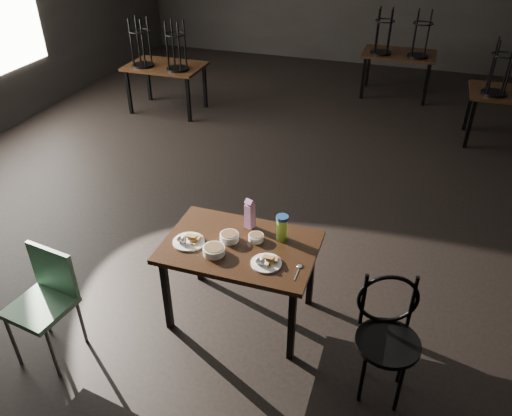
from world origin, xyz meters
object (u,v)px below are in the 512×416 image
(bentwood_chair, at_px, (387,329))
(juice_carton, at_px, (250,214))
(school_chair, at_px, (46,295))
(water_bottle, at_px, (282,227))
(main_table, at_px, (240,253))

(bentwood_chair, bearing_deg, juice_carton, 138.63)
(school_chair, bearing_deg, juice_carton, 47.92)
(water_bottle, xyz_separation_m, bentwood_chair, (0.91, -0.52, -0.30))
(main_table, relative_size, school_chair, 1.33)
(main_table, xyz_separation_m, school_chair, (-1.27, -0.79, -0.13))
(bentwood_chair, bearing_deg, school_chair, 175.42)
(juice_carton, height_order, bentwood_chair, juice_carton)
(main_table, distance_m, water_bottle, 0.39)
(main_table, xyz_separation_m, water_bottle, (0.29, 0.18, 0.19))
(water_bottle, height_order, bentwood_chair, water_bottle)
(water_bottle, bearing_deg, juice_carton, 165.07)
(main_table, xyz_separation_m, bentwood_chair, (1.20, -0.34, -0.11))
(bentwood_chair, height_order, school_chair, bentwood_chair)
(juice_carton, relative_size, school_chair, 0.30)
(main_table, distance_m, school_chair, 1.50)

